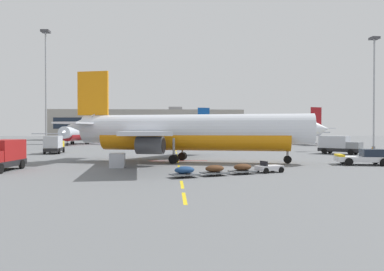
# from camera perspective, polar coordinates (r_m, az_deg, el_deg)

# --- Properties ---
(ground) EXTENTS (400.00, 400.00, 0.00)m
(ground) POSITION_cam_1_polar(r_m,az_deg,el_deg) (70.76, 15.64, -2.55)
(ground) COLOR slate
(apron_paint_markings) EXTENTS (8.00, 98.22, 0.01)m
(apron_paint_markings) POSITION_cam_1_polar(r_m,az_deg,el_deg) (65.71, -2.48, -2.78)
(apron_paint_markings) COLOR yellow
(apron_paint_markings) RESTS_ON ground
(airliner_foreground) EXTENTS (34.48, 33.63, 12.20)m
(airliner_foreground) POSITION_cam_1_polar(r_m,az_deg,el_deg) (47.11, -0.49, 0.60)
(airliner_foreground) COLOR silver
(airliner_foreground) RESTS_ON ground
(pushback_tug) EXTENTS (6.45, 4.11, 2.08)m
(pushback_tug) POSITION_cam_1_polar(r_m,az_deg,el_deg) (47.94, 25.55, -3.12)
(pushback_tug) COLOR silver
(pushback_tug) RESTS_ON ground
(airliner_mid_left) EXTENTS (28.62, 28.72, 10.09)m
(airliner_mid_left) POSITION_cam_1_polar(r_m,az_deg,el_deg) (110.43, -17.44, 0.34)
(airliner_mid_left) COLOR silver
(airliner_mid_left) RESTS_ON ground
(airliner_far_center) EXTENTS (35.16, 34.23, 12.47)m
(airliner_far_center) POSITION_cam_1_polar(r_m,az_deg,el_deg) (129.58, -3.87, 0.78)
(airliner_far_center) COLOR silver
(airliner_far_center) RESTS_ON ground
(airliner_far_right) EXTENTS (31.88, 30.62, 11.47)m
(airliner_far_right) POSITION_cam_1_polar(r_m,az_deg,el_deg) (113.45, 14.24, 0.59)
(airliner_far_right) COLOR silver
(airliner_far_right) RESTS_ON ground
(catering_truck) EXTENTS (6.53, 6.75, 3.14)m
(catering_truck) POSITION_cam_1_polar(r_m,az_deg,el_deg) (67.94, 22.10, -1.33)
(catering_truck) COLOR black
(catering_truck) RESTS_ON ground
(fuel_service_truck) EXTENTS (3.33, 7.24, 3.14)m
(fuel_service_truck) POSITION_cam_1_polar(r_m,az_deg,el_deg) (69.13, -20.91, -1.29)
(fuel_service_truck) COLOR black
(fuel_service_truck) RESTS_ON ground
(ground_power_truck) EXTENTS (2.89, 7.09, 3.14)m
(ground_power_truck) POSITION_cam_1_polar(r_m,az_deg,el_deg) (41.63, -27.89, -2.69)
(ground_power_truck) COLOR black
(ground_power_truck) RESTS_ON ground
(baggage_train) EXTENTS (11.29, 5.75, 1.14)m
(baggage_train) POSITION_cam_1_polar(r_m,az_deg,el_deg) (33.80, 5.87, -5.29)
(baggage_train) COLOR silver
(baggage_train) RESTS_ON ground
(uld_cargo_container) EXTENTS (1.63, 1.59, 1.60)m
(uld_cargo_container) POSITION_cam_1_polar(r_m,az_deg,el_deg) (40.93, -11.68, -3.86)
(uld_cargo_container) COLOR #B7BCC6
(uld_cargo_container) RESTS_ON ground
(apron_light_mast_near) EXTENTS (1.80, 1.80, 26.28)m
(apron_light_mast_near) POSITION_cam_1_polar(r_m,az_deg,el_deg) (87.37, -22.04, 8.73)
(apron_light_mast_near) COLOR slate
(apron_light_mast_near) RESTS_ON ground
(apron_light_mast_far) EXTENTS (1.80, 1.80, 24.73)m
(apron_light_mast_far) POSITION_cam_1_polar(r_m,az_deg,el_deg) (90.36, 26.76, 7.89)
(apron_light_mast_far) COLOR slate
(apron_light_mast_far) RESTS_ON ground
(terminal_satellite) EXTENTS (83.01, 19.18, 14.56)m
(terminal_satellite) POSITION_cam_1_polar(r_m,az_deg,el_deg) (162.33, -7.02, 1.65)
(terminal_satellite) COLOR #9E998E
(terminal_satellite) RESTS_ON ground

